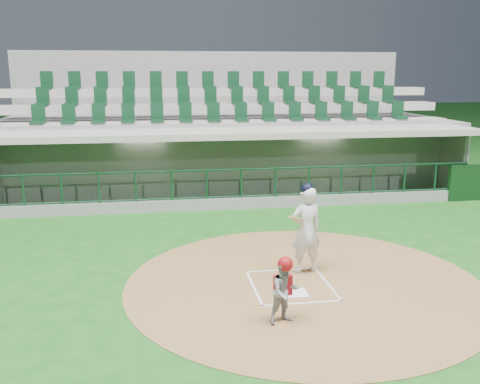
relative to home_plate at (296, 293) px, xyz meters
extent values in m
plane|color=#164F17|center=(0.00, 0.70, -0.02)|extent=(120.00, 120.00, 0.00)
cylinder|color=brown|center=(0.30, 0.50, -0.02)|extent=(7.20, 7.20, 0.01)
cube|color=white|center=(0.00, 0.00, 0.00)|extent=(0.43, 0.43, 0.02)
cube|color=white|center=(-0.75, 0.40, 0.00)|extent=(0.05, 1.80, 0.01)
cube|color=silver|center=(0.75, 0.40, 0.00)|extent=(0.05, 1.80, 0.01)
cube|color=white|center=(0.00, 1.25, 0.00)|extent=(1.55, 0.05, 0.01)
cube|color=white|center=(0.00, -0.45, 0.00)|extent=(1.55, 0.05, 0.01)
cube|color=slate|center=(0.00, 8.20, -0.57)|extent=(15.00, 3.00, 0.10)
cube|color=gray|center=(0.00, 9.80, 0.83)|extent=(15.00, 0.20, 2.70)
cube|color=#A4A091|center=(0.00, 9.68, 1.08)|extent=(13.50, 0.04, 0.90)
cube|color=slate|center=(7.50, 8.20, 0.83)|extent=(0.20, 3.00, 2.70)
cube|color=#99968A|center=(0.00, 7.95, 2.28)|extent=(15.40, 3.50, 0.20)
cube|color=slate|center=(0.00, 6.65, 0.13)|extent=(15.00, 0.15, 0.40)
cube|color=black|center=(0.00, 6.65, 1.70)|extent=(15.00, 0.01, 0.95)
cube|color=brown|center=(0.00, 9.25, -0.30)|extent=(12.75, 0.40, 0.45)
cube|color=white|center=(-3.00, 8.20, 2.15)|extent=(1.30, 0.35, 0.04)
cube|color=white|center=(3.00, 8.20, 2.15)|extent=(1.30, 0.35, 0.04)
cube|color=black|center=(7.80, 6.60, 0.58)|extent=(1.80, 0.18, 1.20)
imported|color=maroon|center=(-5.05, 9.05, 0.38)|extent=(1.18, 0.69, 1.80)
imported|color=#9B1110|center=(-1.59, 9.19, 0.30)|extent=(1.04, 0.63, 1.65)
imported|color=maroon|center=(1.29, 8.86, 0.39)|extent=(1.05, 0.88, 1.82)
imported|color=#A51211|center=(5.01, 9.11, 0.25)|extent=(1.51, 0.92, 1.55)
cube|color=gray|center=(0.00, 11.45, 1.13)|extent=(17.00, 6.50, 2.50)
cube|color=gray|center=(0.00, 9.95, 2.28)|extent=(16.60, 0.95, 0.30)
cube|color=gray|center=(0.00, 10.90, 2.83)|extent=(16.60, 0.95, 0.30)
cube|color=gray|center=(0.00, 11.85, 3.38)|extent=(16.60, 0.95, 0.30)
cube|color=slate|center=(0.00, 14.80, 2.50)|extent=(17.00, 0.25, 5.05)
imported|color=silver|center=(0.48, 1.10, 0.92)|extent=(0.74, 0.55, 1.85)
sphere|color=black|center=(0.48, 1.10, 1.78)|extent=(0.28, 0.28, 0.28)
cylinder|color=tan|center=(0.23, 0.85, 1.23)|extent=(0.58, 0.79, 0.39)
imported|color=gray|center=(-0.51, -1.13, 0.54)|extent=(0.63, 0.55, 1.09)
sphere|color=maroon|center=(-0.51, -1.13, 1.03)|extent=(0.26, 0.26, 0.26)
cube|color=#A1111D|center=(-0.51, -0.98, 0.60)|extent=(0.32, 0.10, 0.35)
camera|label=1|loc=(-2.55, -9.29, 4.15)|focal=40.00mm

